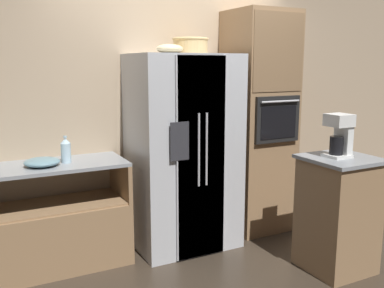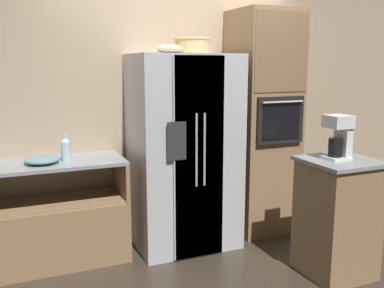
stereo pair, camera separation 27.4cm
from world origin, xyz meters
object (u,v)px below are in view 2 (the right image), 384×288
Objects in this scene: wall_oven at (262,123)px; wicker_basket at (192,45)px; bottle_tall at (66,148)px; fruit_bowl at (169,49)px; coffee_maker at (339,135)px; refrigerator at (184,152)px; mixing_bowl at (42,160)px.

wicker_basket is (-0.77, 0.04, 0.77)m from wall_oven.
fruit_bowl is at bearing -5.39° from bottle_tall.
wicker_basket is at bearing 22.66° from fruit_bowl.
fruit_bowl is 1.63m from coffee_maker.
wicker_basket is 1.49m from bottle_tall.
refrigerator is 0.92m from wall_oven.
coffee_maker is at bearing -29.41° from bottle_tall.
wall_oven reaches higher than refrigerator.
bottle_tall is at bearing 174.61° from fruit_bowl.
fruit_bowl is at bearing -157.34° from wicker_basket.
coffee_maker is (0.79, -1.14, -0.73)m from wicker_basket.
fruit_bowl is 1.26m from bottle_tall.
wicker_basket reaches higher than coffee_maker.
mixing_bowl is at bearing 153.72° from coffee_maker.
wall_oven is at bearing 90.97° from coffee_maker.
wall_oven is 1.97m from bottle_tall.
refrigerator is 1.01m from wicker_basket.
refrigerator is at bearing -176.33° from wall_oven.
mixing_bowl is at bearing -169.06° from bottle_tall.
wall_oven reaches higher than fruit_bowl.
wicker_basket is at bearing 1.14° from bottle_tall.
mixing_bowl is (-1.27, 0.04, 0.03)m from refrigerator.
fruit_bowl reaches higher than bottle_tall.
refrigerator is 5.13× the size of coffee_maker.
wall_oven is 9.82× the size of bottle_tall.
refrigerator is 6.35× the size of mixing_bowl.
bottle_tall is 0.22m from mixing_bowl.
wall_oven is at bearing 0.57° from mixing_bowl.
wicker_basket is 1.57m from coffee_maker.
bottle_tall reaches higher than mixing_bowl.
fruit_bowl reaches higher than coffee_maker.
fruit_bowl is at bearing -176.15° from wall_oven.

